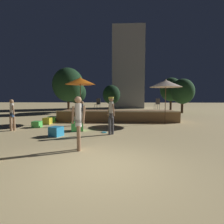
# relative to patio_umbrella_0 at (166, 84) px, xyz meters

# --- Properties ---
(ground_plane) EXTENTS (120.00, 120.00, 0.00)m
(ground_plane) POSITION_rel_patio_umbrella_0_xyz_m (-3.60, -7.94, -2.80)
(ground_plane) COLOR tan
(wooden_deck) EXTENTS (9.10, 2.58, 0.86)m
(wooden_deck) POSITION_rel_patio_umbrella_0_xyz_m (-3.37, 1.56, -2.40)
(wooden_deck) COLOR olive
(wooden_deck) RESTS_ON ground
(patio_umbrella_0) EXTENTS (2.20, 2.20, 3.13)m
(patio_umbrella_0) POSITION_rel_patio_umbrella_0_xyz_m (0.00, 0.00, 0.00)
(patio_umbrella_0) COLOR brown
(patio_umbrella_0) RESTS_ON ground
(patio_umbrella_1) EXTENTS (2.16, 2.16, 3.35)m
(patio_umbrella_1) POSITION_rel_patio_umbrella_0_xyz_m (-6.06, 0.24, 0.22)
(patio_umbrella_1) COLOR brown
(patio_umbrella_1) RESTS_ON ground
(cube_seat_0) EXTENTS (0.77, 0.77, 0.49)m
(cube_seat_0) POSITION_rel_patio_umbrella_0_xyz_m (-5.51, -2.96, -2.55)
(cube_seat_0) COLOR #4CC651
(cube_seat_0) RESTS_ON ground
(cube_seat_1) EXTENTS (0.61, 0.61, 0.44)m
(cube_seat_1) POSITION_rel_patio_umbrella_0_xyz_m (-6.39, 0.36, -2.58)
(cube_seat_1) COLOR white
(cube_seat_1) RESTS_ON ground
(cube_seat_2) EXTENTS (0.49, 0.49, 0.38)m
(cube_seat_2) POSITION_rel_patio_umbrella_0_xyz_m (-8.27, -2.01, -2.61)
(cube_seat_2) COLOR #4CC651
(cube_seat_2) RESTS_ON ground
(cube_seat_3) EXTENTS (0.51, 0.51, 0.44)m
(cube_seat_3) POSITION_rel_patio_umbrella_0_xyz_m (-8.18, -0.72, -2.57)
(cube_seat_3) COLOR yellow
(cube_seat_3) RESTS_ON ground
(cube_seat_4) EXTENTS (0.67, 0.67, 0.41)m
(cube_seat_4) POSITION_rel_patio_umbrella_0_xyz_m (-8.28, 0.35, -2.59)
(cube_seat_4) COLOR #4CC651
(cube_seat_4) RESTS_ON ground
(cube_seat_5) EXTENTS (0.67, 0.67, 0.45)m
(cube_seat_5) POSITION_rel_patio_umbrella_0_xyz_m (-6.17, -4.35, -2.57)
(cube_seat_5) COLOR #2D9EDB
(cube_seat_5) RESTS_ON ground
(person_0) EXTENTS (0.47, 0.33, 1.74)m
(person_0) POSITION_rel_patio_umbrella_0_xyz_m (-9.10, -3.13, -1.85)
(person_0) COLOR #997051
(person_0) RESTS_ON ground
(person_1) EXTENTS (0.43, 0.47, 1.87)m
(person_1) POSITION_rel_patio_umbrella_0_xyz_m (-3.57, -3.84, -1.71)
(person_1) COLOR #3F3F47
(person_1) RESTS_ON ground
(person_2) EXTENTS (0.44, 0.28, 1.62)m
(person_2) POSITION_rel_patio_umbrella_0_xyz_m (-5.66, -1.04, -1.94)
(person_2) COLOR white
(person_2) RESTS_ON ground
(person_4) EXTENTS (0.49, 0.31, 1.87)m
(person_4) POSITION_rel_patio_umbrella_0_xyz_m (-4.54, -6.50, -1.75)
(person_4) COLOR #997051
(person_4) RESTS_ON ground
(bistro_chair_0) EXTENTS (0.42, 0.43, 0.90)m
(bistro_chair_0) POSITION_rel_patio_umbrella_0_xyz_m (-0.20, 1.79, -1.39)
(bistro_chair_0) COLOR #47474C
(bistro_chair_0) RESTS_ON wooden_deck
(bistro_chair_1) EXTENTS (0.45, 0.46, 0.90)m
(bistro_chair_1) POSITION_rel_patio_umbrella_0_xyz_m (-4.91, 1.17, -1.39)
(bistro_chair_1) COLOR #2D3338
(bistro_chair_1) RESTS_ON wooden_deck
(frisbee_disc) EXTENTS (0.26, 0.26, 0.03)m
(frisbee_disc) POSITION_rel_patio_umbrella_0_xyz_m (-3.96, -3.39, -2.78)
(frisbee_disc) COLOR #33B2D8
(frisbee_disc) RESTS_ON ground
(background_tree_0) EXTENTS (2.67, 2.67, 4.03)m
(background_tree_0) POSITION_rel_patio_umbrella_0_xyz_m (4.06, 8.57, -0.24)
(background_tree_0) COLOR #3D2B1C
(background_tree_0) RESTS_ON ground
(background_tree_1) EXTENTS (2.84, 2.84, 4.46)m
(background_tree_1) POSITION_rel_patio_umbrella_0_xyz_m (3.47, 11.27, 0.09)
(background_tree_1) COLOR #3D2B1C
(background_tree_1) RESTS_ON ground
(background_tree_2) EXTENTS (2.41, 2.41, 3.57)m
(background_tree_2) POSITION_rel_patio_umbrella_0_xyz_m (-4.48, 11.80, -0.56)
(background_tree_2) COLOR #3D2B1C
(background_tree_2) RESTS_ON ground
(background_tree_3) EXTENTS (2.48, 2.48, 3.83)m
(background_tree_3) POSITION_rel_patio_umbrella_0_xyz_m (-8.95, 10.12, -0.34)
(background_tree_3) COLOR #3D2B1C
(background_tree_3) RESTS_ON ground
(background_tree_4) EXTENTS (3.53, 3.53, 5.25)m
(background_tree_4) POSITION_rel_patio_umbrella_0_xyz_m (-9.24, 7.58, 0.50)
(background_tree_4) COLOR #3D2B1C
(background_tree_4) RESTS_ON ground
(distant_building) EXTENTS (5.46, 3.73, 13.94)m
(distant_building) POSITION_rel_patio_umbrella_0_xyz_m (-1.97, 19.10, 4.17)
(distant_building) COLOR gray
(distant_building) RESTS_ON ground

